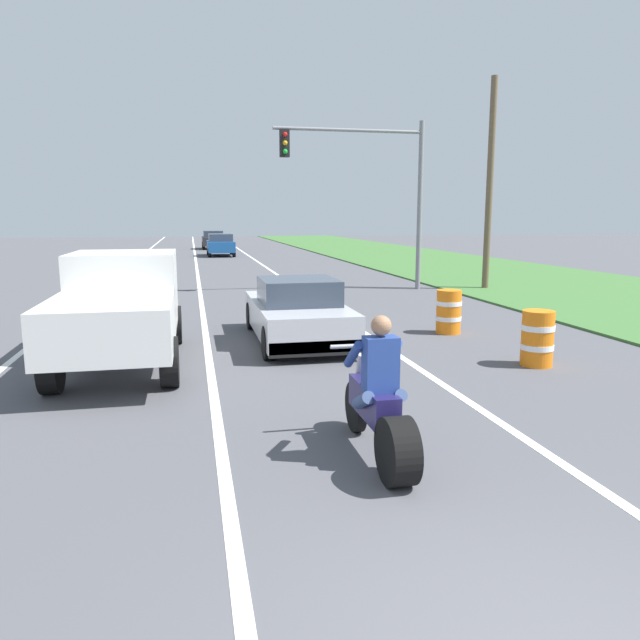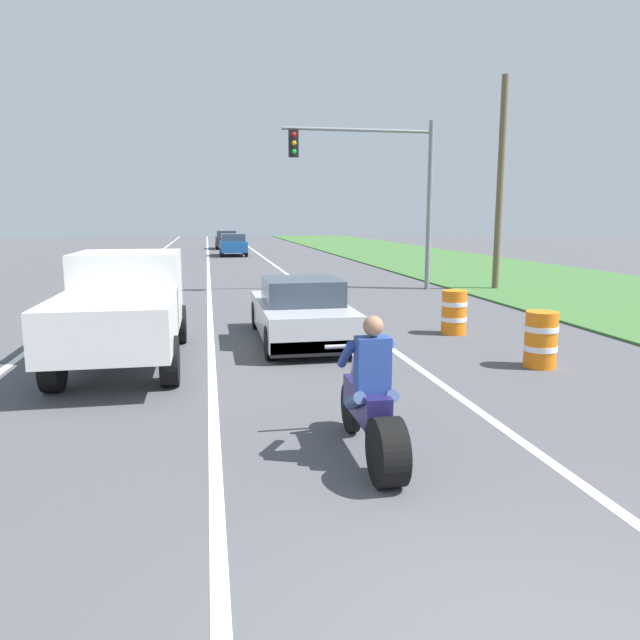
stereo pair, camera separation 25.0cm
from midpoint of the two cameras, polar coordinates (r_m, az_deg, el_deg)
name	(u,v)px [view 1 (the left image)]	position (r m, az deg, el deg)	size (l,w,h in m)	color
lane_stripe_left_solid	(97,291)	(22.92, -20.75, 2.56)	(0.14, 120.00, 0.01)	white
lane_stripe_right_solid	(295,287)	(22.96, -2.68, 3.19)	(0.14, 120.00, 0.01)	white
lane_stripe_centre_dashed	(200,289)	(22.66, -11.71, 2.91)	(0.14, 120.00, 0.01)	white
grass_verge_right	(534,280)	(26.55, 19.45, 3.60)	(10.00, 120.00, 0.06)	#3D6B33
motorcycle_with_rider	(380,409)	(6.57, 4.61, -8.43)	(0.70, 2.21, 1.62)	black
sports_car_silver	(297,313)	(12.76, -2.73, 0.71)	(1.84, 4.30, 1.37)	#B7B7BC
pickup_truck_left_lane_white	(120,304)	(11.25, -19.08, 1.41)	(2.02, 4.80, 1.98)	silver
traffic_light_mast_near	(375,176)	(21.84, 4.90, 13.47)	(5.43, 0.34, 6.00)	gray
utility_pole_roadside	(490,185)	(22.82, 15.54, 12.24)	(0.24, 0.24, 7.50)	brown
construction_barrel_nearest	(537,338)	(11.34, 19.40, -1.64)	(0.58, 0.58, 1.00)	orange
construction_barrel_mid	(449,312)	(13.98, 11.65, 0.80)	(0.58, 0.58, 1.00)	orange
distant_car_far_ahead	(221,245)	(41.66, -9.62, 7.10)	(1.80, 4.00, 1.50)	#194C8C
distant_car_further_ahead	(213,240)	(50.92, -10.28, 7.55)	(1.80, 4.00, 1.50)	#262628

